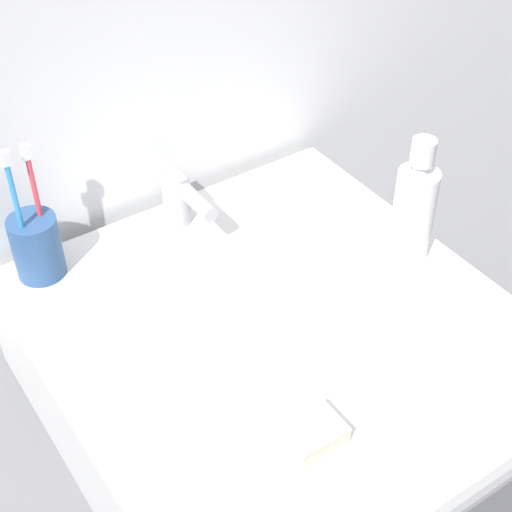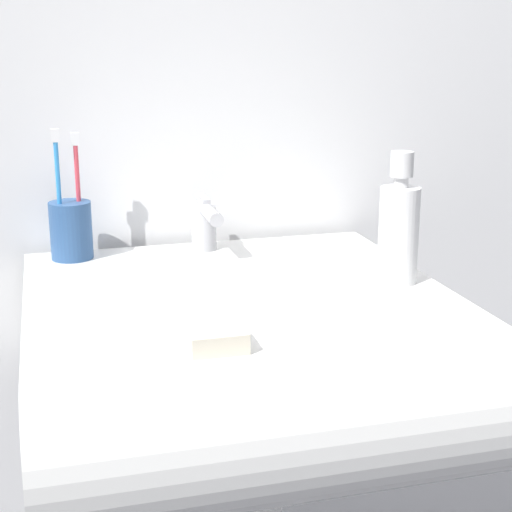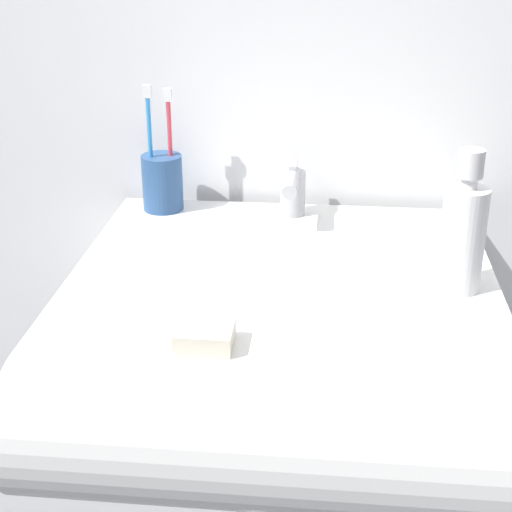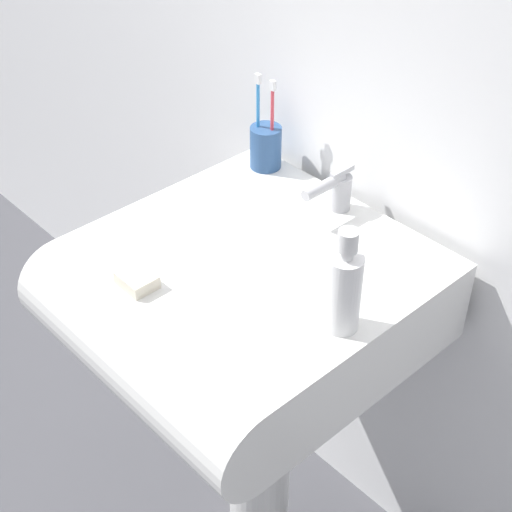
{
  "view_description": "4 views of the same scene",
  "coord_description": "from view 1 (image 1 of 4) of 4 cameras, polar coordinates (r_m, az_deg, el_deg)",
  "views": [
    {
      "loc": [
        -0.42,
        -0.62,
        1.58
      ],
      "look_at": [
        -0.0,
        -0.0,
        0.95
      ],
      "focal_mm": 55.0,
      "sensor_mm": 36.0,
      "label": 1
    },
    {
      "loc": [
        -0.25,
        -1.02,
        1.21
      ],
      "look_at": [
        0.04,
        0.02,
        0.91
      ],
      "focal_mm": 55.0,
      "sensor_mm": 36.0,
      "label": 2
    },
    {
      "loc": [
        0.06,
        -0.97,
        1.32
      ],
      "look_at": [
        -0.04,
        -0.01,
        0.89
      ],
      "focal_mm": 55.0,
      "sensor_mm": 36.0,
      "label": 3
    },
    {
      "loc": [
        0.82,
        -0.76,
        1.72
      ],
      "look_at": [
        0.01,
        -0.02,
        0.88
      ],
      "focal_mm": 55.0,
      "sensor_mm": 36.0,
      "label": 4
    }
  ],
  "objects": [
    {
      "name": "bar_soap",
      "position": [
        0.88,
        4.15,
        -12.75
      ],
      "size": [
        0.06,
        0.05,
        0.02
      ],
      "primitive_type": "cube",
      "color": "silver",
      "rests_on": "sink_basin"
    },
    {
      "name": "soap_bottle",
      "position": [
        1.08,
        11.41,
        3.31
      ],
      "size": [
        0.06,
        0.06,
        0.19
      ],
      "color": "white",
      "rests_on": "sink_basin"
    },
    {
      "name": "sink_basin",
      "position": [
        1.06,
        2.07,
        -8.61
      ],
      "size": [
        0.57,
        0.6,
        0.17
      ],
      "color": "white",
      "rests_on": "sink_pedestal"
    },
    {
      "name": "toothbrush_cup",
      "position": [
        1.08,
        -15.68,
        0.79
      ],
      "size": [
        0.07,
        0.07,
        0.21
      ],
      "color": "#2D5184",
      "rests_on": "sink_basin"
    },
    {
      "name": "faucet",
      "position": [
        1.13,
        -5.3,
        4.25
      ],
      "size": [
        0.04,
        0.13,
        0.09
      ],
      "color": "#B7B7BC",
      "rests_on": "sink_basin"
    }
  ]
}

